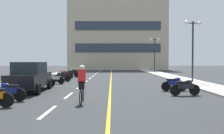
{
  "coord_description": "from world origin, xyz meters",
  "views": [
    {
      "loc": [
        0.36,
        -2.28,
        1.87
      ],
      "look_at": [
        0.32,
        20.08,
        1.29
      ],
      "focal_mm": 36.26,
      "sensor_mm": 36.0,
      "label": 1
    }
  ],
  "objects_px": {
    "motorcycle_4": "(175,83)",
    "motorcycle_11": "(72,73)",
    "street_lamp_far": "(155,48)",
    "parked_car_near": "(30,77)",
    "motorcycle_2": "(9,91)",
    "street_lamp_mid": "(193,37)",
    "motorcycle_3": "(186,87)",
    "motorcycle_5": "(44,80)",
    "motorcycle_8": "(63,75)",
    "motorcycle_9": "(66,74)",
    "motorcycle_12": "(75,72)",
    "cyclist_rider": "(82,83)",
    "motorcycle_6": "(55,78)",
    "motorcycle_10": "(72,73)",
    "motorcycle_7": "(62,76)"
  },
  "relations": [
    {
      "from": "motorcycle_10",
      "to": "motorcycle_5",
      "type": "bearing_deg",
      "value": -92.08
    },
    {
      "from": "parked_car_near",
      "to": "cyclist_rider",
      "type": "height_order",
      "value": "parked_car_near"
    },
    {
      "from": "street_lamp_far",
      "to": "motorcycle_11",
      "type": "relative_size",
      "value": 3.15
    },
    {
      "from": "parked_car_near",
      "to": "motorcycle_11",
      "type": "relative_size",
      "value": 2.51
    },
    {
      "from": "street_lamp_far",
      "to": "motorcycle_12",
      "type": "relative_size",
      "value": 3.19
    },
    {
      "from": "street_lamp_far",
      "to": "parked_car_near",
      "type": "relative_size",
      "value": 1.25
    },
    {
      "from": "motorcycle_8",
      "to": "motorcycle_9",
      "type": "xyz_separation_m",
      "value": [
        -0.22,
        2.12,
        0.0
      ]
    },
    {
      "from": "street_lamp_mid",
      "to": "motorcycle_6",
      "type": "relative_size",
      "value": 3.15
    },
    {
      "from": "motorcycle_5",
      "to": "motorcycle_12",
      "type": "relative_size",
      "value": 1.01
    },
    {
      "from": "motorcycle_8",
      "to": "motorcycle_11",
      "type": "xyz_separation_m",
      "value": [
        -0.16,
        5.51,
        0.0
      ]
    },
    {
      "from": "motorcycle_3",
      "to": "cyclist_rider",
      "type": "distance_m",
      "value": 5.78
    },
    {
      "from": "motorcycle_3",
      "to": "motorcycle_4",
      "type": "relative_size",
      "value": 1.01
    },
    {
      "from": "motorcycle_3",
      "to": "motorcycle_7",
      "type": "distance_m",
      "value": 11.99
    },
    {
      "from": "motorcycle_2",
      "to": "street_lamp_mid",
      "type": "bearing_deg",
      "value": 37.23
    },
    {
      "from": "motorcycle_11",
      "to": "street_lamp_far",
      "type": "bearing_deg",
      "value": 35.19
    },
    {
      "from": "street_lamp_far",
      "to": "motorcycle_8",
      "type": "bearing_deg",
      "value": -130.0
    },
    {
      "from": "motorcycle_5",
      "to": "motorcycle_12",
      "type": "distance_m",
      "value": 13.02
    },
    {
      "from": "parked_car_near",
      "to": "motorcycle_12",
      "type": "xyz_separation_m",
      "value": [
        0.21,
        15.51,
        -0.44
      ]
    },
    {
      "from": "parked_car_near",
      "to": "motorcycle_8",
      "type": "height_order",
      "value": "parked_car_near"
    },
    {
      "from": "motorcycle_12",
      "to": "cyclist_rider",
      "type": "height_order",
      "value": "cyclist_rider"
    },
    {
      "from": "motorcycle_5",
      "to": "motorcycle_9",
      "type": "height_order",
      "value": "same"
    },
    {
      "from": "motorcycle_5",
      "to": "motorcycle_7",
      "type": "distance_m",
      "value": 4.32
    },
    {
      "from": "street_lamp_far",
      "to": "motorcycle_2",
      "type": "bearing_deg",
      "value": -114.61
    },
    {
      "from": "motorcycle_3",
      "to": "motorcycle_5",
      "type": "xyz_separation_m",
      "value": [
        -8.96,
        4.05,
        0.0
      ]
    },
    {
      "from": "motorcycle_10",
      "to": "cyclist_rider",
      "type": "bearing_deg",
      "value": -78.43
    },
    {
      "from": "parked_car_near",
      "to": "motorcycle_11",
      "type": "height_order",
      "value": "parked_car_near"
    },
    {
      "from": "motorcycle_3",
      "to": "motorcycle_7",
      "type": "xyz_separation_m",
      "value": [
        -8.61,
        8.35,
        0.0
      ]
    },
    {
      "from": "motorcycle_9",
      "to": "motorcycle_12",
      "type": "relative_size",
      "value": 1.01
    },
    {
      "from": "motorcycle_7",
      "to": "motorcycle_11",
      "type": "distance_m",
      "value": 6.98
    },
    {
      "from": "motorcycle_11",
      "to": "motorcycle_8",
      "type": "bearing_deg",
      "value": -88.34
    },
    {
      "from": "street_lamp_mid",
      "to": "motorcycle_11",
      "type": "height_order",
      "value": "street_lamp_mid"
    },
    {
      "from": "street_lamp_mid",
      "to": "motorcycle_2",
      "type": "distance_m",
      "value": 15.2
    },
    {
      "from": "motorcycle_2",
      "to": "motorcycle_9",
      "type": "distance_m",
      "value": 13.66
    },
    {
      "from": "motorcycle_3",
      "to": "motorcycle_7",
      "type": "bearing_deg",
      "value": 135.85
    },
    {
      "from": "motorcycle_8",
      "to": "cyclist_rider",
      "type": "distance_m",
      "value": 12.52
    },
    {
      "from": "motorcycle_4",
      "to": "motorcycle_9",
      "type": "distance_m",
      "value": 13.45
    },
    {
      "from": "parked_car_near",
      "to": "motorcycle_12",
      "type": "bearing_deg",
      "value": 89.22
    },
    {
      "from": "motorcycle_4",
      "to": "motorcycle_5",
      "type": "bearing_deg",
      "value": 166.21
    },
    {
      "from": "motorcycle_2",
      "to": "motorcycle_7",
      "type": "distance_m",
      "value": 10.09
    },
    {
      "from": "street_lamp_mid",
      "to": "street_lamp_far",
      "type": "distance_m",
      "value": 16.36
    },
    {
      "from": "motorcycle_11",
      "to": "motorcycle_2",
      "type": "bearing_deg",
      "value": -89.6
    },
    {
      "from": "motorcycle_10",
      "to": "cyclist_rider",
      "type": "height_order",
      "value": "cyclist_rider"
    },
    {
      "from": "motorcycle_8",
      "to": "motorcycle_9",
      "type": "height_order",
      "value": "same"
    },
    {
      "from": "motorcycle_4",
      "to": "motorcycle_12",
      "type": "relative_size",
      "value": 1.01
    },
    {
      "from": "motorcycle_4",
      "to": "motorcycle_11",
      "type": "xyz_separation_m",
      "value": [
        -8.87,
        13.46,
        0.0
      ]
    },
    {
      "from": "motorcycle_3",
      "to": "motorcycle_11",
      "type": "distance_m",
      "value": 17.74
    },
    {
      "from": "motorcycle_6",
      "to": "motorcycle_12",
      "type": "bearing_deg",
      "value": 90.71
    },
    {
      "from": "street_lamp_far",
      "to": "motorcycle_10",
      "type": "bearing_deg",
      "value": -139.37
    },
    {
      "from": "motorcycle_5",
      "to": "motorcycle_7",
      "type": "relative_size",
      "value": 1.0
    },
    {
      "from": "motorcycle_9",
      "to": "motorcycle_10",
      "type": "height_order",
      "value": "same"
    }
  ]
}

